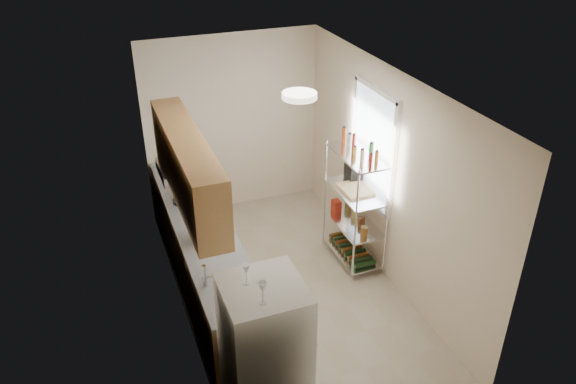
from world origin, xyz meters
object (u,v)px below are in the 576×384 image
object	(u,v)px
espresso_machine	(354,168)
rice_cooker	(208,229)
refrigerator	(265,361)
frying_pan_large	(182,201)
cutting_board	(355,189)

from	to	relation	value
espresso_machine	rice_cooker	bearing A→B (deg)	-161.30
refrigerator	frying_pan_large	distance (m)	2.72
frying_pan_large	refrigerator	bearing A→B (deg)	-66.63
cutting_board	refrigerator	bearing A→B (deg)	-132.56
rice_cooker	espresso_machine	xyz separation A→B (m)	(2.02, 0.48, 0.14)
cutting_board	frying_pan_large	bearing A→B (deg)	161.67
rice_cooker	frying_pan_large	size ratio (longest dim) A/B	1.20
refrigerator	cutting_board	world-z (taller)	refrigerator
frying_pan_large	espresso_machine	world-z (taller)	espresso_machine
rice_cooker	espresso_machine	world-z (taller)	espresso_machine
rice_cooker	frying_pan_large	world-z (taller)	rice_cooker
rice_cooker	espresso_machine	distance (m)	2.08
refrigerator	rice_cooker	bearing A→B (deg)	90.86
refrigerator	rice_cooker	distance (m)	1.86
refrigerator	cutting_board	size ratio (longest dim) A/B	3.67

